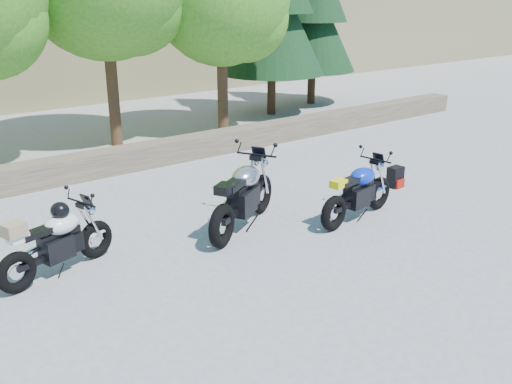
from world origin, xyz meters
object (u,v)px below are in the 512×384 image
silver_bike (243,197)px  backpack (395,177)px  blue_bike (358,193)px  white_bike (56,241)px

silver_bike → backpack: silver_bike is taller
blue_bike → white_bike: bearing=158.0°
silver_bike → backpack: bearing=-32.0°
silver_bike → white_bike: silver_bike is taller
silver_bike → white_bike: (-2.94, 0.22, -0.05)m
silver_bike → white_bike: size_ratio=1.13×
white_bike → silver_bike: bearing=-21.4°
silver_bike → white_bike: 2.95m
silver_bike → blue_bike: size_ratio=1.05×
blue_bike → backpack: size_ratio=4.71×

